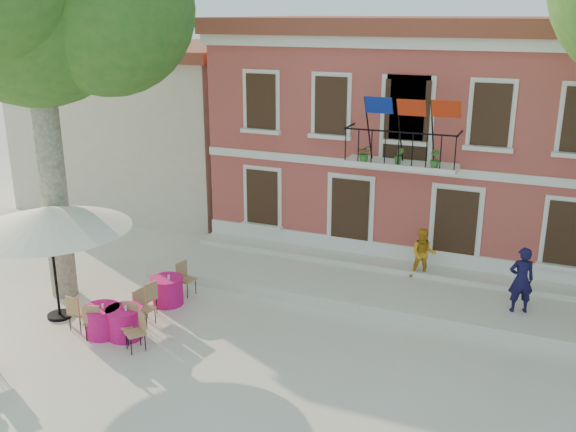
% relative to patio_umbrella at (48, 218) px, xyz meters
% --- Properties ---
extents(ground, '(90.00, 90.00, 0.00)m').
position_rel_patio_umbrella_xyz_m(ground, '(5.48, 0.48, -2.73)').
color(ground, beige).
rests_on(ground, ground).
extents(main_building, '(13.50, 9.59, 7.50)m').
position_rel_patio_umbrella_xyz_m(main_building, '(7.48, 10.46, 1.05)').
color(main_building, '#A44C3B').
rests_on(main_building, ground).
extents(neighbor_west, '(9.40, 9.40, 6.40)m').
position_rel_patio_umbrella_xyz_m(neighbor_west, '(-4.02, 11.48, 0.49)').
color(neighbor_west, beige).
rests_on(neighbor_west, ground).
extents(terrace, '(14.00, 3.40, 0.30)m').
position_rel_patio_umbrella_xyz_m(terrace, '(7.48, 4.88, -2.58)').
color(terrace, silver).
rests_on(terrace, ground).
extents(patio_umbrella, '(4.08, 4.08, 3.03)m').
position_rel_patio_umbrella_xyz_m(patio_umbrella, '(0.00, 0.00, 0.00)').
color(patio_umbrella, black).
rests_on(patio_umbrella, ground).
extents(pedestrian_navy, '(0.75, 0.62, 1.75)m').
position_rel_patio_umbrella_xyz_m(pedestrian_navy, '(11.09, 4.41, -1.55)').
color(pedestrian_navy, black).
rests_on(pedestrian_navy, terrace).
extents(pedestrian_orange, '(0.83, 0.70, 1.49)m').
position_rel_patio_umbrella_xyz_m(pedestrian_orange, '(8.36, 5.61, -1.68)').
color(pedestrian_orange, orange).
rests_on(pedestrian_orange, terrace).
extents(cafe_table_0, '(1.87, 1.70, 0.95)m').
position_rel_patio_umbrella_xyz_m(cafe_table_0, '(2.29, -0.24, -2.30)').
color(cafe_table_0, '#EB1687').
rests_on(cafe_table_0, ground).
extents(cafe_table_3, '(0.90, 1.97, 0.95)m').
position_rel_patio_umbrella_xyz_m(cafe_table_3, '(2.19, 1.79, -2.31)').
color(cafe_table_3, '#EB1687').
rests_on(cafe_table_3, ground).
extents(cafe_table_4, '(1.94, 0.90, 0.95)m').
position_rel_patio_umbrella_xyz_m(cafe_table_4, '(1.70, -0.37, -2.31)').
color(cafe_table_4, '#EB1687').
rests_on(cafe_table_4, ground).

